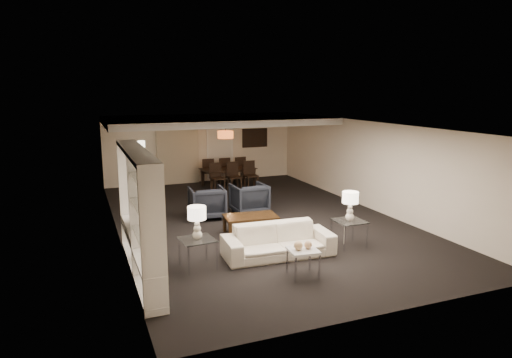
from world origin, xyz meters
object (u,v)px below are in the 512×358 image
at_px(side_table_right, 349,233).
at_px(chair_nm, 235,176).
at_px(chair_fm, 223,170).
at_px(chair_fr, 239,169).
at_px(vase_blue, 150,237).
at_px(television, 137,212).
at_px(pendant_light, 225,135).
at_px(armchair_left, 207,203).
at_px(armchair_right, 249,199).
at_px(dining_table, 229,177).
at_px(chair_nl, 218,178).
at_px(vase_amber, 143,197).
at_px(chair_nr, 251,175).
at_px(table_lamp_right, 350,206).
at_px(side_table_left, 198,253).
at_px(coffee_table, 251,225).
at_px(floor_speaker, 143,237).
at_px(table_lamp_left, 197,223).
at_px(marble_table, 303,263).
at_px(sofa, 278,241).
at_px(floor_lamp, 142,166).
at_px(chair_fl, 207,171).

distance_m(side_table_right, chair_nm, 6.28).
bearing_deg(chair_fm, chair_fr, 177.72).
bearing_deg(vase_blue, chair_fr, 62.80).
bearing_deg(television, vase_blue, 179.11).
relative_size(pendant_light, vase_blue, 2.81).
bearing_deg(chair_nm, armchair_left, -124.36).
xyz_separation_m(armchair_right, vase_blue, (-3.36, -4.60, 0.73)).
xyz_separation_m(dining_table, chair_nl, (-0.60, -0.65, 0.16)).
distance_m(television, dining_table, 7.43).
relative_size(side_table_right, vase_blue, 3.35).
xyz_separation_m(vase_amber, chair_nr, (4.55, 6.86, -1.16)).
relative_size(armchair_right, dining_table, 0.51).
relative_size(table_lamp_right, chair_nm, 0.67).
bearing_deg(vase_blue, side_table_left, 50.66).
relative_size(armchair_left, television, 0.90).
bearing_deg(side_table_left, chair_fm, 69.09).
height_order(side_table_right, chair_nm, chair_nm).
bearing_deg(dining_table, chair_nl, -140.46).
distance_m(coffee_table, dining_table, 5.44).
xyz_separation_m(television, floor_speaker, (0.08, -0.06, -0.49)).
distance_m(floor_speaker, dining_table, 7.41).
height_order(coffee_table, dining_table, dining_table).
bearing_deg(armchair_right, vase_amber, 47.86).
distance_m(side_table_right, table_lamp_left, 3.45).
height_order(chair_nl, chair_fm, same).
distance_m(armchair_right, table_lamp_left, 4.05).
distance_m(coffee_table, marble_table, 2.70).
distance_m(dining_table, chair_nr, 0.90).
bearing_deg(sofa, chair_nl, 87.66).
distance_m(armchair_right, vase_blue, 5.74).
bearing_deg(pendant_light, dining_table, 66.00).
distance_m(sofa, chair_fm, 7.65).
distance_m(armchair_right, marble_table, 4.44).
bearing_deg(floor_lamp, chair_nl, -25.00).
xyz_separation_m(pendant_light, marble_table, (-0.85, -7.24, -1.66)).
distance_m(coffee_table, floor_speaker, 2.86).
height_order(dining_table, chair_nm, chair_nm).
height_order(marble_table, vase_blue, vase_blue).
relative_size(vase_amber, chair_nr, 0.17).
relative_size(chair_nm, chair_fr, 1.00).
bearing_deg(chair_fl, armchair_left, 76.50).
relative_size(vase_amber, chair_fm, 0.17).
xyz_separation_m(dining_table, chair_nm, (0.00, -0.65, 0.16)).
bearing_deg(table_lamp_left, side_table_right, 0.00).
relative_size(sofa, floor_speaker, 2.04).
bearing_deg(chair_fm, pendant_light, 74.17).
distance_m(coffee_table, chair_nl, 4.70).
xyz_separation_m(table_lamp_left, chair_nm, (2.89, 6.26, -0.42)).
relative_size(vase_blue, chair_nl, 0.19).
relative_size(pendant_light, marble_table, 1.00).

